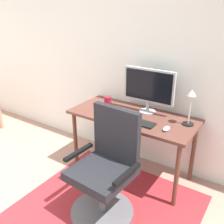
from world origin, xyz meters
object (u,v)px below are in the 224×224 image
(desk, at_px, (133,122))
(desk_lamp, at_px, (191,103))
(monitor, at_px, (149,87))
(computer_mouse, at_px, (166,129))
(cell_phone, at_px, (103,109))
(keyboard, at_px, (134,121))
(coffee_cup, at_px, (108,101))
(office_chair, at_px, (106,176))

(desk, relative_size, desk_lamp, 3.75)
(monitor, bearing_deg, computer_mouse, -40.86)
(cell_phone, distance_m, desk_lamp, 0.96)
(keyboard, bearing_deg, computer_mouse, 1.35)
(coffee_cup, bearing_deg, monitor, 6.93)
(keyboard, distance_m, coffee_cup, 0.55)
(computer_mouse, xyz_separation_m, desk_lamp, (0.13, 0.23, 0.21))
(cell_phone, height_order, office_chair, office_chair)
(monitor, distance_m, office_chair, 1.03)
(keyboard, height_order, office_chair, office_chair)
(monitor, relative_size, cell_phone, 4.08)
(computer_mouse, distance_m, cell_phone, 0.80)
(cell_phone, bearing_deg, desk, -4.13)
(keyboard, bearing_deg, coffee_cup, 153.16)
(coffee_cup, relative_size, desk_lamp, 0.27)
(keyboard, xyz_separation_m, coffee_cup, (-0.49, 0.25, 0.04))
(office_chair, bearing_deg, keyboard, 95.19)
(keyboard, xyz_separation_m, office_chair, (0.01, -0.53, -0.33))
(computer_mouse, bearing_deg, coffee_cup, 163.84)
(keyboard, relative_size, computer_mouse, 4.13)
(computer_mouse, bearing_deg, office_chair, -121.46)
(monitor, distance_m, keyboard, 0.41)
(keyboard, height_order, computer_mouse, computer_mouse)
(computer_mouse, height_order, desk_lamp, desk_lamp)
(keyboard, relative_size, office_chair, 0.43)
(coffee_cup, relative_size, cell_phone, 0.69)
(desk, relative_size, office_chair, 1.35)
(keyboard, bearing_deg, office_chair, -88.55)
(coffee_cup, xyz_separation_m, office_chair, (0.51, -0.78, -0.37))
(desk_lamp, bearing_deg, coffee_cup, 179.43)
(cell_phone, distance_m, office_chair, 0.84)
(monitor, bearing_deg, desk, -118.79)
(computer_mouse, height_order, cell_phone, computer_mouse)
(computer_mouse, bearing_deg, desk_lamp, 60.82)
(desk_lamp, bearing_deg, office_chair, -120.78)
(monitor, distance_m, coffee_cup, 0.54)
(computer_mouse, height_order, office_chair, office_chair)
(monitor, relative_size, desk_lamp, 1.58)
(keyboard, relative_size, desk_lamp, 1.19)
(desk, bearing_deg, computer_mouse, -17.36)
(desk_lamp, bearing_deg, keyboard, -152.94)
(desk, relative_size, cell_phone, 9.69)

